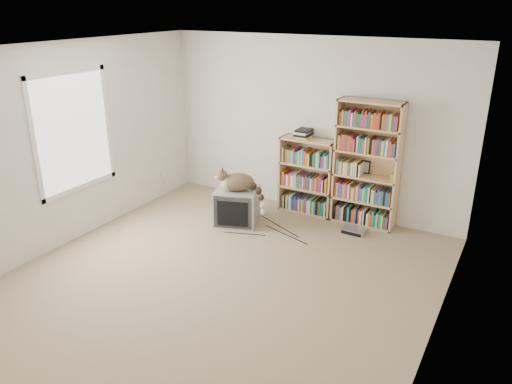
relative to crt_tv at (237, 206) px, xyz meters
The scene contains 16 objects.
floor 1.66m from the crt_tv, 66.32° to the right, with size 4.50×5.00×0.01m, color tan.
wall_back 1.56m from the crt_tv, 56.38° to the left, with size 4.50×0.02×2.50m, color beige.
wall_left 2.41m from the crt_tv, 136.54° to the right, with size 0.02×5.00×2.50m, color beige.
wall_right 3.43m from the crt_tv, 27.36° to the right, with size 0.02×5.00×2.50m, color beige.
ceiling 2.79m from the crt_tv, 66.32° to the right, with size 4.50×5.00×0.02m, color white.
window 2.35m from the crt_tv, 140.37° to the right, with size 0.02×1.22×1.52m, color white.
crt_tv is the anchor object (origin of this frame).
cat 0.36m from the crt_tv, 22.84° to the right, with size 0.75×0.49×0.53m.
bookcase_tall 1.86m from the crt_tv, 28.79° to the left, with size 0.87×0.30×1.73m.
bookcase_short 1.13m from the crt_tv, 51.09° to the left, with size 0.81×0.30×1.11m.
book_stack 1.39m from the crt_tv, 55.26° to the left, with size 0.22×0.29×0.12m, color red.
green_mug 2.16m from the crt_tv, 23.39° to the left, with size 0.08×0.08×0.09m, color #7AA52F.
framed_print 1.85m from the crt_tv, 31.86° to the left, with size 0.13×0.01×0.18m, color black.
dvd_player 1.63m from the crt_tv, 16.74° to the left, with size 0.32×0.23×0.07m, color #A4A4A8.
wall_outlet 1.62m from the crt_tv, 167.69° to the left, with size 0.01×0.08×0.13m, color silver.
floor_cables 0.47m from the crt_tv, 14.25° to the right, with size 1.20×0.70×0.01m, color black, non-canonical shape.
Camera 1 is at (2.73, -3.96, 2.94)m, focal length 35.00 mm.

